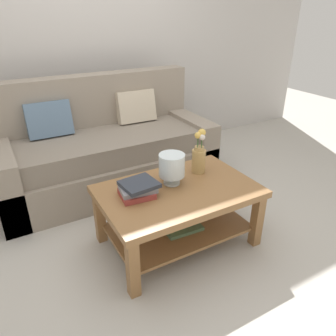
% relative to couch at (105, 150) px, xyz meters
% --- Properties ---
extents(ground_plane, '(10.00, 10.00, 0.00)m').
position_rel_couch_xyz_m(ground_plane, '(0.11, -0.89, -0.36)').
color(ground_plane, '#B7B2A8').
extents(back_wall, '(6.40, 0.12, 2.70)m').
position_rel_couch_xyz_m(back_wall, '(0.11, 0.76, 0.99)').
color(back_wall, '#BCB7B2').
rests_on(back_wall, ground).
extents(couch, '(2.06, 0.90, 1.06)m').
position_rel_couch_xyz_m(couch, '(0.00, 0.00, 0.00)').
color(couch, gray).
rests_on(couch, ground).
extents(coffee_table, '(1.12, 0.73, 0.48)m').
position_rel_couch_xyz_m(coffee_table, '(0.14, -1.18, -0.02)').
color(coffee_table, olive).
rests_on(coffee_table, ground).
extents(book_stack_main, '(0.27, 0.24, 0.10)m').
position_rel_couch_xyz_m(book_stack_main, '(-0.15, -1.12, 0.16)').
color(book_stack_main, '#993833').
rests_on(book_stack_main, coffee_table).
extents(glass_hurricane_vase, '(0.19, 0.19, 0.23)m').
position_rel_couch_xyz_m(glass_hurricane_vase, '(0.14, -1.09, 0.26)').
color(glass_hurricane_vase, silver).
rests_on(glass_hurricane_vase, coffee_table).
extents(flower_pitcher, '(0.11, 0.11, 0.35)m').
position_rel_couch_xyz_m(flower_pitcher, '(0.42, -1.03, 0.25)').
color(flower_pitcher, tan).
rests_on(flower_pitcher, coffee_table).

